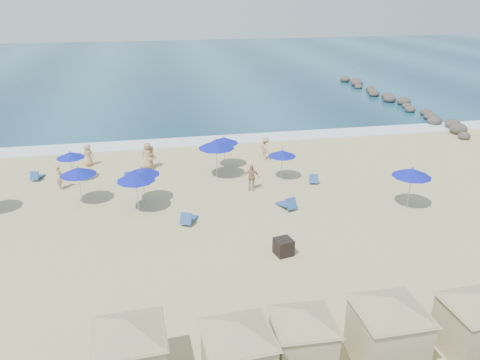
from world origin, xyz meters
name	(u,v)px	position (x,y,z in m)	size (l,w,h in m)	color
ground	(201,235)	(0.00, 0.00, 0.00)	(160.00, 160.00, 0.00)	tan
ocean	(160,67)	(0.00, 55.00, 0.03)	(160.00, 80.00, 0.06)	navy
surf_line	(178,143)	(0.00, 15.50, 0.04)	(160.00, 2.50, 0.08)	white
rock_jetty	(394,100)	(24.01, 24.90, 0.36)	(2.56, 26.66, 0.96)	#312C29
trash_bin	(284,247)	(3.62, -2.57, 0.39)	(0.79, 0.79, 0.79)	black
cabana_0	(130,345)	(-3.21, -9.26, 1.60)	(4.46, 4.46, 2.80)	tan
cabana_1	(238,346)	(0.03, -9.87, 1.56)	(4.32, 4.32, 2.72)	tan
cabana_2	(303,331)	(2.23, -9.53, 1.45)	(4.03, 4.03, 2.53)	tan
cabana_3	(389,321)	(5.06, -9.81, 1.63)	(4.54, 4.54, 2.84)	tan
cabana_4	(475,315)	(8.14, -9.94, 1.49)	(4.15, 4.15, 2.61)	tan
umbrella_2	(78,171)	(-6.34, 5.12, 2.02)	(2.05, 2.05, 2.33)	#A5A8AD
umbrella_3	(70,155)	(-7.27, 8.85, 1.78)	(1.80, 1.80, 2.05)	#A5A8AD
umbrella_4	(142,171)	(-2.75, 4.55, 1.96)	(1.99, 1.99, 2.26)	#A5A8AD
umbrella_5	(136,177)	(-3.10, 3.41, 2.11)	(2.14, 2.14, 2.43)	#A5A8AD
umbrella_6	(216,144)	(1.97, 7.50, 2.33)	(2.36, 2.36, 2.69)	#A5A8AD
umbrella_7	(282,153)	(6.10, 6.48, 1.79)	(1.81, 1.81, 2.07)	#A5A8AD
umbrella_8	(224,140)	(2.77, 9.39, 1.97)	(2.00, 2.00, 2.28)	#A5A8AD
umbrella_9	(412,173)	(11.98, 0.92, 2.16)	(2.19, 2.19, 2.49)	#A5A8AD
beach_chair_1	(37,176)	(-9.67, 9.52, 0.24)	(0.79, 1.33, 0.68)	#274B90
beach_chair_2	(130,177)	(-3.63, 8.05, 0.27)	(0.84, 1.48, 0.77)	#274B90
beach_chair_3	(188,219)	(-0.48, 1.45, 0.26)	(1.13, 1.50, 0.75)	#274B90
beach_chair_4	(287,204)	(5.23, 2.15, 0.27)	(1.01, 1.53, 0.77)	#274B90
beach_chair_5	(313,179)	(7.97, 5.53, 0.24)	(0.91, 1.35, 0.68)	#274B90
beachgoer_0	(60,177)	(-7.87, 7.58, 0.79)	(0.58, 0.38, 1.58)	tan
beachgoer_1	(151,157)	(-2.20, 10.23, 0.80)	(0.78, 0.61, 1.61)	tan
beachgoer_2	(251,177)	(3.78, 5.15, 0.84)	(0.98, 0.41, 1.68)	tan
beachgoer_3	(265,148)	(5.97, 10.36, 0.85)	(1.10, 0.63, 1.70)	tan
beachgoer_4	(148,156)	(-2.45, 10.22, 0.92)	(0.90, 0.59, 1.84)	tan
beachgoer_5	(88,155)	(-6.55, 11.53, 0.79)	(0.78, 0.50, 1.59)	tan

